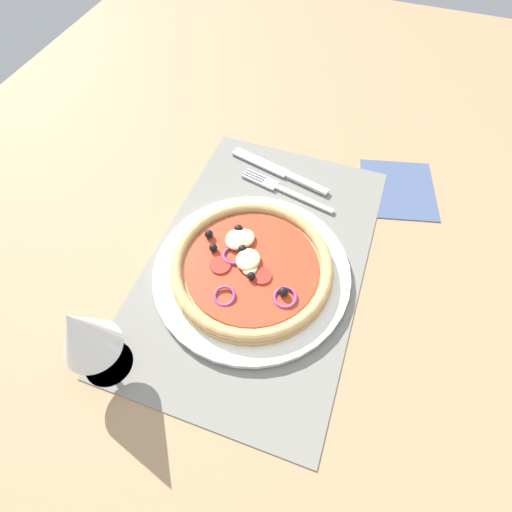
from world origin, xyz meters
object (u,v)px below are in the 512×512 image
at_px(pizza, 249,265).
at_px(fork, 282,189).
at_px(knife, 278,170).
at_px(plate, 249,271).
at_px(napkin, 398,189).
at_px(wine_glass, 82,333).

xyz_separation_m(pizza, fork, (0.18, 0.00, -0.02)).
bearing_deg(knife, fork, 129.71).
relative_size(plate, knife, 1.51).
height_order(pizza, fork, pizza).
relative_size(knife, napkin, 1.40).
xyz_separation_m(plate, fork, (0.18, 0.00, -0.00)).
bearing_deg(plate, knife, 6.25).
xyz_separation_m(plate, pizza, (0.00, 0.00, 0.02)).
distance_m(fork, wine_glass, 0.41).
distance_m(pizza, napkin, 0.32).
bearing_deg(fork, knife, -52.07).
bearing_deg(knife, napkin, -157.35).
distance_m(plate, napkin, 0.32).
bearing_deg(wine_glass, plate, -33.48).
bearing_deg(fork, napkin, -146.87).
bearing_deg(plate, wine_glass, 146.52).
relative_size(pizza, napkin, 1.73).
bearing_deg(knife, plate, 110.49).
relative_size(pizza, knife, 1.23).
bearing_deg(wine_glass, napkin, -35.36).
height_order(fork, knife, knife).
xyz_separation_m(knife, wine_glass, (-0.42, 0.10, 0.10)).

